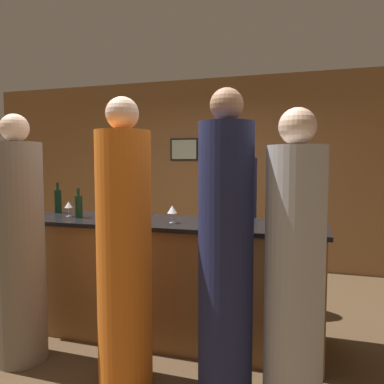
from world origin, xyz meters
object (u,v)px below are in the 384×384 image
at_px(bartender, 242,227).
at_px(wine_bottle_2, 58,201).
at_px(guest_1, 19,249).
at_px(wine_bottle_1, 102,206).
at_px(guest_0, 125,254).
at_px(guest_3, 294,274).
at_px(wine_bottle_0, 79,206).
at_px(guest_2, 226,259).

xyz_separation_m(bartender, wine_bottle_2, (-1.77, -0.68, 0.29)).
xyz_separation_m(guest_1, wine_bottle_1, (0.26, 0.79, 0.25)).
height_order(guest_0, wine_bottle_1, guest_0).
xyz_separation_m(guest_3, wine_bottle_0, (-1.96, 0.68, 0.28)).
bearing_deg(wine_bottle_0, bartender, 33.90).
distance_m(guest_1, wine_bottle_1, 0.87).
height_order(guest_2, wine_bottle_2, guest_2).
bearing_deg(guest_0, guest_3, 1.80).
bearing_deg(guest_3, guest_1, 179.51).
xyz_separation_m(bartender, guest_1, (-1.46, -1.59, 0.02)).
distance_m(guest_3, wine_bottle_2, 2.55).
bearing_deg(wine_bottle_0, guest_3, -19.22).
relative_size(guest_2, guest_3, 1.07).
bearing_deg(wine_bottle_1, wine_bottle_0, -142.85).
bearing_deg(bartender, guest_2, 95.71).
xyz_separation_m(guest_1, guest_3, (2.05, -0.02, -0.02)).
xyz_separation_m(guest_2, wine_bottle_0, (-1.54, 0.71, 0.21)).
relative_size(guest_3, wine_bottle_2, 6.03).
distance_m(bartender, guest_1, 2.16).
bearing_deg(wine_bottle_1, guest_0, -51.66).
relative_size(bartender, wine_bottle_2, 5.90).
bearing_deg(bartender, guest_3, 109.93).
bearing_deg(guest_1, guest_2, -1.58).
relative_size(guest_3, wine_bottle_0, 6.81).
bearing_deg(wine_bottle_2, guest_0, -37.69).
distance_m(guest_0, guest_3, 1.12).
height_order(wine_bottle_0, wine_bottle_1, wine_bottle_0).
distance_m(guest_0, wine_bottle_0, 1.12).
distance_m(bartender, guest_0, 1.73).
bearing_deg(guest_3, wine_bottle_1, 155.64).
bearing_deg(guest_2, guest_0, -179.37).
height_order(bartender, guest_3, guest_3).
distance_m(guest_0, wine_bottle_2, 1.58).
relative_size(guest_2, wine_bottle_1, 7.39).
bearing_deg(wine_bottle_2, wine_bottle_1, -11.05).
distance_m(wine_bottle_0, wine_bottle_2, 0.47).
height_order(wine_bottle_0, wine_bottle_2, wine_bottle_2).
xyz_separation_m(bartender, guest_3, (0.58, -1.60, -0.00)).
distance_m(guest_1, guest_3, 2.05).
relative_size(wine_bottle_0, wine_bottle_1, 1.01).
height_order(guest_2, guest_3, guest_2).
relative_size(bartender, guest_3, 0.98).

